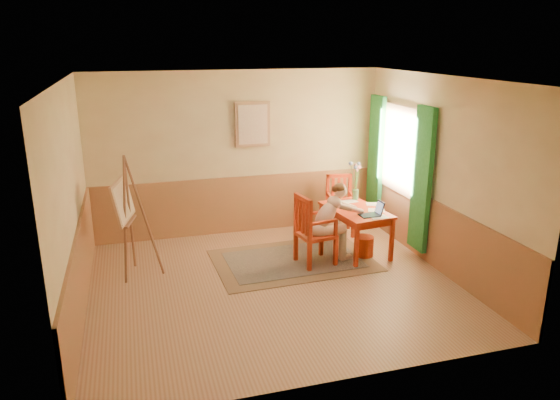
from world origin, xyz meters
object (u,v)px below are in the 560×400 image
object	(u,v)px
table	(356,214)
chair_back	(340,205)
laptop	(373,213)
chair_left	(313,230)
easel	(126,205)
figure	(330,219)

from	to	relation	value
table	chair_back	size ratio (longest dim) A/B	1.26
laptop	chair_back	bearing A→B (deg)	89.95
chair_left	easel	bearing A→B (deg)	171.35
table	figure	size ratio (longest dim) A/B	1.05
chair_left	chair_back	distance (m)	1.51
chair_back	chair_left	bearing A→B (deg)	-128.17
chair_back	laptop	size ratio (longest dim) A/B	2.86
chair_back	figure	world-z (taller)	figure
chair_left	figure	size ratio (longest dim) A/B	0.89
chair_back	figure	distance (m)	1.31
chair_back	easel	bearing A→B (deg)	-167.63
figure	easel	size ratio (longest dim) A/B	0.69
table	figure	distance (m)	0.58
chair_left	table	bearing A→B (deg)	19.42
table	chair_back	bearing A→B (deg)	82.97
chair_left	chair_back	size ratio (longest dim) A/B	1.07
figure	laptop	xyz separation A→B (m)	(0.63, -0.12, 0.09)
table	chair_left	xyz separation A→B (m)	(-0.82, -0.29, -0.08)
figure	easel	bearing A→B (deg)	173.10
figure	chair_left	bearing A→B (deg)	-171.22
laptop	easel	size ratio (longest dim) A/B	0.20
chair_left	figure	distance (m)	0.33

